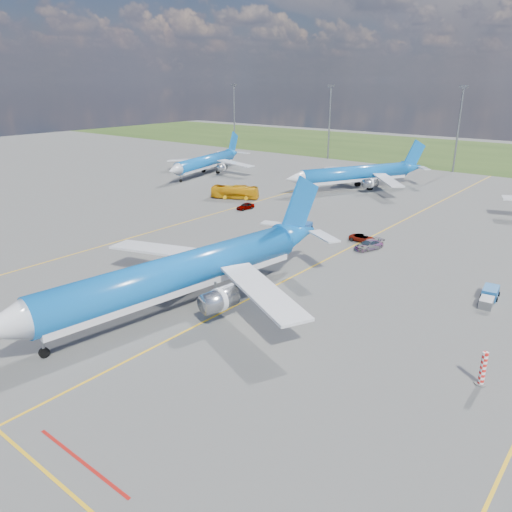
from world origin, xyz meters
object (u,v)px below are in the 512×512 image
Objects in this scene: bg_jet_nw at (206,174)px; baggage_tug_w at (489,296)px; apron_bus at (235,192)px; service_car_b at (363,238)px; baggage_tug_c at (305,228)px; bg_jet_nnw at (354,189)px; service_car_a at (245,206)px; warning_post at (483,368)px; main_airliner at (181,308)px; service_car_c at (369,245)px.

bg_jet_nw is 6.43× the size of baggage_tug_w.
baggage_tug_w is at bearing -136.90° from apron_bus.
bg_jet_nw reaches higher than apron_bus.
bg_jet_nw is 91.02m from baggage_tug_w.
baggage_tug_c is (-10.50, -0.52, -0.07)m from service_car_b.
bg_jet_nnw is 62.50m from baggage_tug_w.
service_car_a reaches higher than baggage_tug_w.
service_car_b is 24.41m from baggage_tug_w.
warning_post is at bearing -27.20° from bg_jet_nnw.
bg_jet_nnw is at bearing 92.07° from baggage_tug_c.
main_airliner is 11.99× the size of service_car_a.
baggage_tug_c is (-6.05, 34.02, 0.50)m from main_airliner.
warning_post reaches higher than baggage_tug_c.
bg_jet_nnw reaches higher than baggage_tug_w.
service_car_a is 0.92× the size of service_car_b.
baggage_tug_c is at bearing 87.78° from service_car_b.
warning_post is 0.79× the size of service_car_a.
service_car_c is (30.09, -7.17, 0.05)m from service_car_a.
service_car_b is (4.46, 34.54, 0.57)m from main_airliner.
bg_jet_nw is 70.06m from service_car_c.
main_airliner is 32.51m from service_car_c.
bg_jet_nnw is at bearing -2.65° from bg_jet_nw.
main_airliner is (15.81, -69.71, 0.00)m from bg_jet_nnw.
bg_jet_nw is at bearing 154.18° from service_car_a.
service_car_c is (-23.45, 26.30, -0.80)m from warning_post.
service_car_c reaches higher than service_car_a.
apron_bus reaches higher than service_car_c.
baggage_tug_c is at bearing -169.65° from service_car_c.
service_car_c is at bearing -39.01° from bg_jet_nw.
bg_jet_nnw is at bearing 125.71° from warning_post.
service_car_b is 3.73m from service_car_c.
main_airliner reaches higher than service_car_a.
apron_bus reaches higher than baggage_tug_c.
service_car_a is at bearing 150.75° from baggage_tug_c.
bg_jet_nw is 66.63m from service_car_b.
service_car_c is at bearing -143.29° from service_car_b.
bg_jet_nw is at bearing 29.31° from apron_bus.
apron_bus is 1.77× the size of baggage_tug_w.
baggage_tug_c is (-12.99, 2.26, -0.20)m from service_car_c.
bg_jet_nw reaches higher than baggage_tug_c.
apron_bus reaches higher than service_car_b.
warning_post is 0.07× the size of main_airliner.
main_airliner is 7.96× the size of baggage_tug_w.
apron_bus is at bearing 147.33° from warning_post.
main_airliner is at bearing -171.75° from apron_bus.
warning_post is at bearing 17.54° from main_airliner.
service_car_a is at bearing -48.33° from bg_jet_nw.
service_car_c is (63.18, -30.27, 0.70)m from bg_jet_nw.
bg_jet_nw is 83.73m from main_airliner.
bg_jet_nnw is 44.25m from service_car_c.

